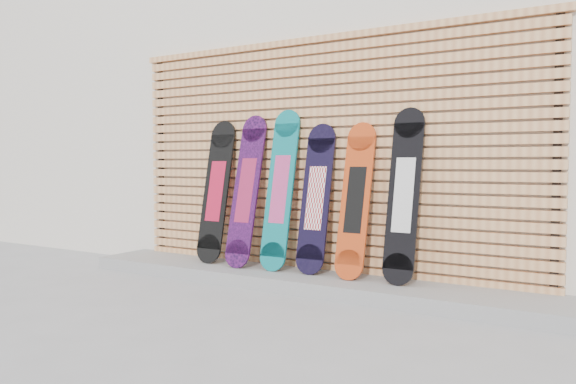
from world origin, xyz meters
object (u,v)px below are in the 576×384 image
(snowboard_5, at_px, (404,195))
(snowboard_0, at_px, (216,191))
(snowboard_1, at_px, (246,190))
(snowboard_4, at_px, (355,200))
(snowboard_2, at_px, (280,189))
(snowboard_3, at_px, (316,198))

(snowboard_5, bearing_deg, snowboard_0, -179.91)
(snowboard_5, bearing_deg, snowboard_1, -178.89)
(snowboard_1, height_order, snowboard_4, snowboard_1)
(snowboard_0, xyz_separation_m, snowboard_4, (1.54, -0.01, -0.04))
(snowboard_2, bearing_deg, snowboard_4, 0.10)
(snowboard_4, bearing_deg, snowboard_5, 1.12)
(snowboard_4, distance_m, snowboard_5, 0.44)
(snowboard_2, bearing_deg, snowboard_5, 0.46)
(snowboard_1, bearing_deg, snowboard_2, 3.16)
(snowboard_0, distance_m, snowboard_2, 0.77)
(snowboard_4, bearing_deg, snowboard_1, -178.90)
(snowboard_0, xyz_separation_m, snowboard_1, (0.39, -0.03, 0.02))
(snowboard_1, xyz_separation_m, snowboard_2, (0.38, 0.02, 0.02))
(snowboard_4, bearing_deg, snowboard_0, 179.80)
(snowboard_2, xyz_separation_m, snowboard_3, (0.37, 0.02, -0.07))
(snowboard_0, relative_size, snowboard_2, 0.95)
(snowboard_2, bearing_deg, snowboard_0, 179.51)
(snowboard_1, bearing_deg, snowboard_0, 175.99)
(snowboard_0, bearing_deg, snowboard_3, 0.55)
(snowboard_0, height_order, snowboard_4, snowboard_0)
(snowboard_2, height_order, snowboard_5, snowboard_2)
(snowboard_1, distance_m, snowboard_2, 0.38)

